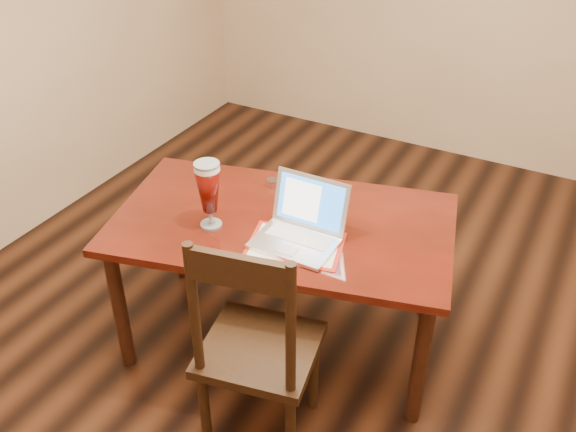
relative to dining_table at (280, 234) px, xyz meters
The scene contains 4 objects.
ground 0.73m from the dining_table, ahead, with size 5.00×5.00×0.00m, color black.
room_shell 1.13m from the dining_table, ahead, with size 4.51×5.01×2.71m.
dining_table is the anchor object (origin of this frame).
dining_chair 0.63m from the dining_table, 70.24° to the right, with size 0.54×0.53×1.11m.
Camera 1 is at (0.92, -2.19, 2.42)m, focal length 40.00 mm.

